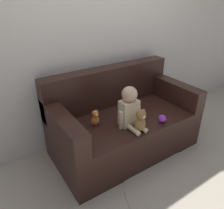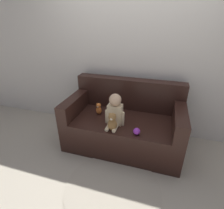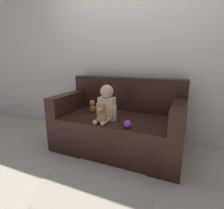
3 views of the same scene
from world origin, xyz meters
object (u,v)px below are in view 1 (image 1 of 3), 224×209
(toy_ball, at_px, (162,119))
(teddy_bear_brown, at_px, (140,121))
(plush_toy_side, at_px, (95,118))
(couch, at_px, (122,123))
(person_baby, at_px, (130,108))

(toy_ball, bearing_deg, teddy_bear_brown, -179.67)
(teddy_bear_brown, distance_m, plush_toy_side, 0.48)
(plush_toy_side, bearing_deg, couch, 6.87)
(couch, bearing_deg, person_baby, -109.62)
(person_baby, bearing_deg, teddy_bear_brown, -85.19)
(couch, relative_size, plush_toy_side, 9.25)
(couch, xyz_separation_m, plush_toy_side, (-0.39, -0.05, 0.22))
(teddy_bear_brown, bearing_deg, plush_toy_side, 132.58)
(person_baby, bearing_deg, plush_toy_side, 148.61)
(person_baby, distance_m, plush_toy_side, 0.38)
(person_baby, height_order, plush_toy_side, person_baby)
(plush_toy_side, height_order, toy_ball, plush_toy_side)
(person_baby, xyz_separation_m, toy_ball, (0.33, -0.16, -0.16))
(teddy_bear_brown, bearing_deg, couch, 79.98)
(plush_toy_side, bearing_deg, teddy_bear_brown, -47.42)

